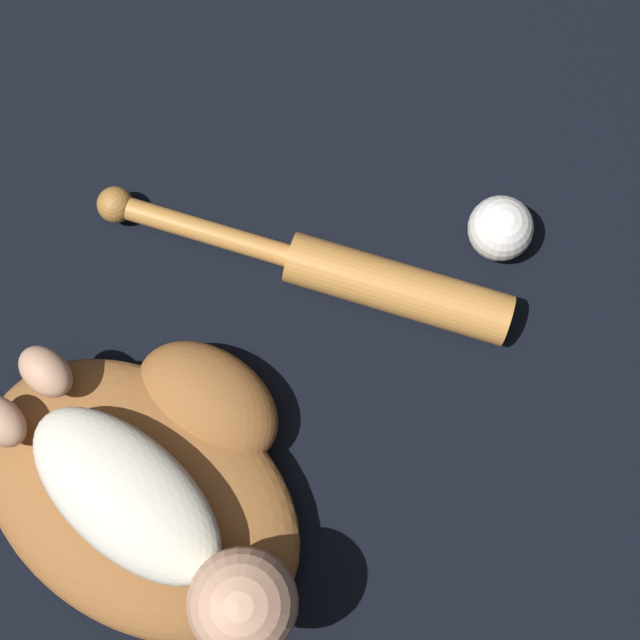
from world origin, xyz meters
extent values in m
plane|color=black|center=(0.00, 0.00, 0.00)|extent=(6.00, 6.00, 0.00)
ellipsoid|color=#935B2D|center=(0.05, -0.04, 0.04)|extent=(0.39, 0.29, 0.09)
ellipsoid|color=#935B2D|center=(0.04, 0.08, 0.04)|extent=(0.18, 0.13, 0.09)
ellipsoid|color=silver|center=(0.05, -0.04, 0.12)|extent=(0.23, 0.12, 0.07)
sphere|color=tan|center=(0.21, -0.04, 0.14)|extent=(0.11, 0.11, 0.11)
ellipsoid|color=tan|center=(-0.09, 0.00, 0.11)|extent=(0.06, 0.05, 0.04)
cylinder|color=#C6843D|center=(0.12, 0.31, 0.03)|extent=(0.25, 0.15, 0.06)
cylinder|color=#C6843D|center=(-0.09, 0.22, 0.03)|extent=(0.20, 0.10, 0.03)
sphere|color=#A97034|center=(-0.19, 0.18, 0.03)|extent=(0.04, 0.04, 0.04)
sphere|color=white|center=(0.16, 0.44, 0.04)|extent=(0.07, 0.07, 0.07)
camera|label=1|loc=(0.22, 0.05, 1.17)|focal=60.00mm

